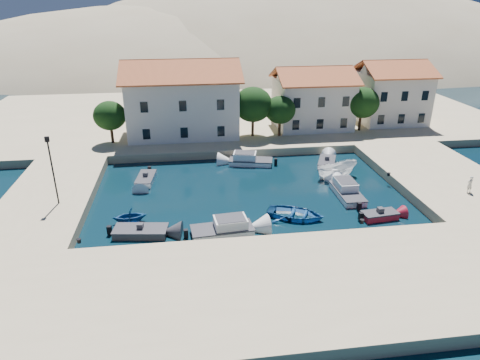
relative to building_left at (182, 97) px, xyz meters
name	(u,v)px	position (x,y,z in m)	size (l,w,h in m)	color
ground	(267,246)	(6.00, -28.00, -5.94)	(400.00, 400.00, 0.00)	black
quay_south	(285,288)	(6.00, -34.00, -5.44)	(52.00, 12.00, 1.00)	tan
quay_east	(440,177)	(26.50, -18.00, -5.44)	(11.00, 20.00, 1.00)	tan
quay_west	(48,199)	(-13.00, -18.00, -5.44)	(8.00, 20.00, 1.00)	tan
quay_north	(234,116)	(8.00, 10.00, -5.44)	(80.00, 36.00, 1.00)	tan
hills	(256,118)	(26.64, 95.62, -29.34)	(254.00, 176.00, 99.00)	#9A8968
building_left	(182,97)	(0.00, 0.00, 0.00)	(14.70, 9.45, 9.70)	white
building_mid	(313,96)	(18.00, 1.00, -0.71)	(10.50, 8.40, 8.30)	white
building_right	(391,91)	(30.00, 2.00, -0.46)	(9.45, 8.40, 8.80)	white
trees	(264,107)	(10.51, -2.54, -1.10)	(37.30, 5.30, 6.45)	#382314
lamppost	(52,164)	(-11.50, -20.00, -1.18)	(0.35, 0.25, 6.22)	black
bollards	(291,208)	(8.80, -24.13, -4.79)	(29.36, 9.56, 0.30)	black
motorboat_grey_sw	(141,232)	(-3.99, -24.90, -5.64)	(4.60, 2.52, 1.25)	#37373C
cabin_cruiser_south	(222,229)	(2.66, -25.69, -5.46)	(5.27, 2.62, 1.60)	white
rowboat_south	(295,217)	(9.39, -23.70, -5.94)	(3.58, 5.01, 1.04)	navy
motorboat_red_se	(380,215)	(16.69, -24.89, -5.64)	(3.29, 1.75, 1.25)	maroon
cabin_cruiser_east	(347,192)	(15.51, -20.15, -5.46)	(2.16, 5.23, 1.60)	white
boat_east	(336,177)	(16.09, -15.41, -5.94)	(1.81, 4.81, 1.86)	white
motorboat_white_ne	(327,162)	(16.26, -11.65, -5.64)	(3.20, 4.30, 1.25)	white
rowboat_west	(130,222)	(-5.08, -22.57, -5.94)	(2.45, 2.83, 1.49)	navy
motorboat_white_west	(146,179)	(-4.28, -13.75, -5.64)	(2.14, 4.03, 1.25)	white
cabin_cruiser_north	(251,160)	(7.51, -10.25, -5.46)	(5.34, 3.21, 1.60)	white
pedestrian	(470,184)	(26.37, -22.81, -4.12)	(0.59, 0.39, 1.63)	beige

